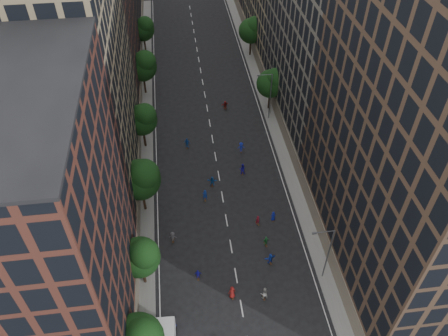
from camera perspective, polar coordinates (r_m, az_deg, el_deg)
name	(u,v)px	position (r m, az deg, el deg)	size (l,w,h in m)	color
ground	(213,141)	(73.63, -1.48, 3.57)	(240.00, 240.00, 0.00)	black
sidewalk_left	(141,119)	(79.58, -10.75, 6.26)	(4.00, 105.00, 0.15)	slate
sidewalk_right	(273,109)	(81.19, 6.46, 7.63)	(4.00, 105.00, 0.15)	slate
bldg_left_a	(41,231)	(44.27, -22.82, -7.55)	(14.00, 22.00, 30.00)	#4E261D
bldg_left_b	(69,76)	(61.09, -19.60, 11.26)	(14.00, 26.00, 34.00)	#8D7C5C
bldg_left_c	(90,21)	(82.57, -17.05, 17.88)	(14.00, 20.00, 28.00)	#4E261D
bldg_right_a	(420,145)	(49.22, 24.20, 2.81)	(14.00, 30.00, 36.00)	#483426
bldg_right_b	(331,31)	(71.96, 13.82, 16.97)	(14.00, 28.00, 33.00)	#5E584E
tree_left_1	(141,256)	(51.62, -10.79, -11.25)	(4.80, 4.80, 8.21)	black
tree_left_2	(141,178)	(58.89, -10.75, -1.32)	(5.60, 5.60, 9.45)	black
tree_left_3	(142,119)	(69.97, -10.61, 6.37)	(5.00, 5.00, 8.58)	black
tree_left_4	(143,65)	(83.24, -10.54, 13.07)	(5.40, 5.40, 9.08)	black
tree_left_5	(144,28)	(97.66, -10.46, 17.51)	(4.80, 4.80, 8.33)	black
tree_right_a	(272,82)	(78.27, 6.27, 11.06)	(5.00, 5.00, 8.39)	black
tree_right_b	(252,29)	(95.24, 3.69, 17.62)	(5.20, 5.20, 8.83)	black
streetlamp_near	(327,252)	(52.94, 13.30, -10.60)	(2.64, 0.22, 9.06)	#595B60
streetlamp_far	(269,94)	(75.97, 5.94, 9.59)	(2.64, 0.22, 9.06)	#595B60
skater_0	(173,325)	(52.08, -6.64, -19.69)	(0.78, 0.51, 1.59)	navy
skater_4	(198,274)	(55.17, -3.40, -13.71)	(0.91, 0.38, 1.55)	#1A15AD
skater_5	(270,259)	(56.64, 6.07, -11.70)	(1.50, 0.48, 1.62)	#1534AC
skater_6	(232,292)	(53.57, 1.07, -15.94)	(0.94, 0.61, 1.92)	maroon
skater_7	(258,220)	(60.42, 4.41, -6.79)	(0.57, 0.37, 1.56)	maroon
skater_8	(264,293)	(53.72, 5.26, -16.00)	(0.91, 0.71, 1.87)	beige
skater_9	(173,237)	(58.79, -6.70, -8.92)	(1.05, 0.60, 1.62)	#434247
skater_10	(266,241)	(58.24, 5.50, -9.48)	(0.94, 0.39, 1.60)	#1F6830
skater_11	(212,181)	(65.29, -1.55, -1.76)	(1.52, 0.48, 1.64)	#134EA1
skater_12	(273,216)	(61.07, 6.43, -6.28)	(0.76, 0.49, 1.55)	navy
skater_13	(205,195)	(63.17, -2.51, -3.56)	(0.70, 0.46, 1.92)	navy
skater_14	(242,169)	(67.04, 2.40, -0.15)	(0.93, 0.73, 1.92)	#1B14A4
skater_15	(241,147)	(70.99, 2.25, 2.72)	(1.15, 0.66, 1.78)	#1426A9
skater_16	(187,143)	(71.92, -4.84, 3.25)	(1.09, 0.45, 1.86)	#144AA8
skater_17	(225,105)	(80.59, 0.15, 8.22)	(1.39, 0.44, 1.50)	#AF1D1D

